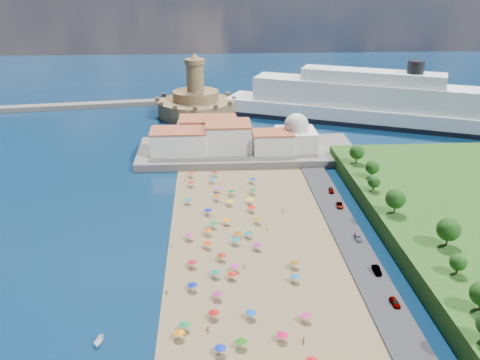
{
  "coord_description": "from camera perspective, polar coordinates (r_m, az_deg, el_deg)",
  "views": [
    {
      "loc": [
        -6.3,
        -137.68,
        73.54
      ],
      "look_at": [
        4.0,
        25.0,
        8.0
      ],
      "focal_mm": 40.0,
      "sensor_mm": 36.0,
      "label": 1
    }
  ],
  "objects": [
    {
      "name": "waterfront_buildings",
      "position": [
        221.31,
        -2.63,
        4.62
      ],
      "size": [
        57.0,
        29.0,
        11.0
      ],
      "color": "silver",
      "rests_on": "terrace"
    },
    {
      "name": "hillside_trees",
      "position": [
        154.66,
        18.02,
        -3.42
      ],
      "size": [
        13.89,
        105.91,
        7.88
      ],
      "color": "#382314",
      "rests_on": "hillside"
    },
    {
      "name": "parked_cars",
      "position": [
        160.36,
        12.14,
        -5.38
      ],
      "size": [
        2.66,
        70.58,
        1.45
      ],
      "color": "gray",
      "rests_on": "promenade"
    },
    {
      "name": "breakwater",
      "position": [
        316.96,
        -22.79,
        7.02
      ],
      "size": [
        199.03,
        34.77,
        2.6
      ],
      "primitive_type": "cube",
      "rotation": [
        0.0,
        0.0,
        0.14
      ],
      "color": "#59544C",
      "rests_on": "ground"
    },
    {
      "name": "fortress",
      "position": [
        283.73,
        -4.72,
        8.2
      ],
      "size": [
        40.0,
        40.0,
        32.4
      ],
      "color": "olive",
      "rests_on": "ground"
    },
    {
      "name": "terrace",
      "position": [
        223.25,
        0.76,
        3.08
      ],
      "size": [
        90.0,
        36.0,
        3.0
      ],
      "primitive_type": "cube",
      "color": "#59544C",
      "rests_on": "ground"
    },
    {
      "name": "beachgoers",
      "position": [
        150.04,
        -1.05,
        -6.96
      ],
      "size": [
        34.86,
        99.73,
        1.88
      ],
      "color": "tan",
      "rests_on": "beach"
    },
    {
      "name": "jetty",
      "position": [
        256.17,
        -4.77,
        5.42
      ],
      "size": [
        18.0,
        70.0,
        2.4
      ],
      "primitive_type": "cube",
      "color": "#59544C",
      "rests_on": "ground"
    },
    {
      "name": "cruise_ship",
      "position": [
        274.86,
        13.71,
        7.82
      ],
      "size": [
        143.47,
        80.13,
        32.2
      ],
      "color": "black",
      "rests_on": "ground"
    },
    {
      "name": "ground",
      "position": [
        156.21,
        -0.89,
        -6.18
      ],
      "size": [
        700.0,
        700.0,
        0.0
      ],
      "primitive_type": "plane",
      "color": "#071938",
      "rests_on": "ground"
    },
    {
      "name": "beach_parasols",
      "position": [
        145.67,
        -1.15,
        -7.45
      ],
      "size": [
        31.22,
        116.39,
        2.2
      ],
      "color": "gray",
      "rests_on": "beach"
    },
    {
      "name": "domed_building",
      "position": [
        221.43,
        5.99,
        4.83
      ],
      "size": [
        16.0,
        16.0,
        15.0
      ],
      "color": "silver",
      "rests_on": "terrace"
    }
  ]
}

